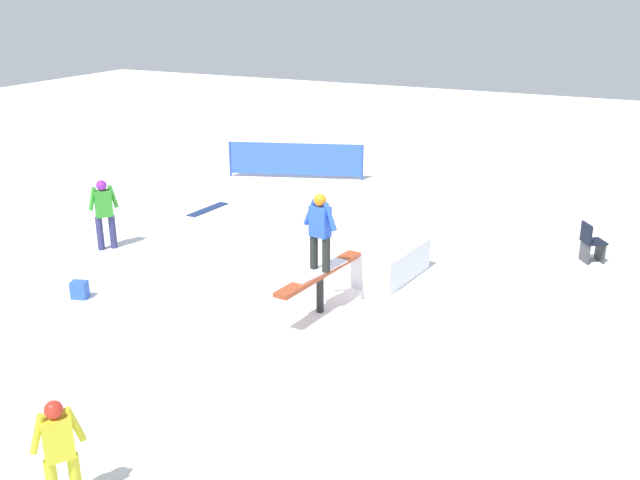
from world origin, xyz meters
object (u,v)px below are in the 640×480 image
Objects in this scene: bystander_yellow at (59,449)px; loose_snowboard_navy at (208,209)px; loose_snowboard_white at (531,383)px; rail_feature at (320,277)px; backpack_on_snow at (80,290)px; main_rider_on_rail at (320,233)px; folding_chair at (591,244)px; bystander_green at (104,211)px.

loose_snowboard_navy is (-10.33, -5.02, -0.77)m from bystander_yellow.
loose_snowboard_white is (5.29, 9.38, 0.00)m from loose_snowboard_navy.
rail_feature is 7.31× the size of backpack_on_snow.
bystander_yellow reaches higher than loose_snowboard_navy.
rail_feature is 4.68m from backpack_on_snow.
main_rider_on_rail is 4.34m from loose_snowboard_white.
loose_snowboard_navy is (-4.39, -5.42, -0.67)m from rail_feature.
main_rider_on_rail reaches higher than backpack_on_snow.
folding_chair is at bearing -166.22° from bystander_yellow.
loose_snowboard_navy is 10.77m from loose_snowboard_white.
bystander_green is 9.97m from loose_snowboard_white.
bystander_yellow is 6.06m from backpack_on_snow.
loose_snowboard_navy is at bearing 33.15° from bystander_green.
rail_feature reaches higher than loose_snowboard_navy.
bystander_yellow is 8.73m from bystander_green.
main_rider_on_rail is (0.00, 0.00, 0.86)m from rail_feature.
rail_feature is 1.71× the size of main_rider_on_rail.
loose_snowboard_navy is at bearing 70.13° from loose_snowboard_white.
rail_feature is 7.01m from loose_snowboard_navy.
bystander_yellow is at bearing 3.96° from rail_feature.
backpack_on_snow is (6.23, -8.62, -0.24)m from folding_chair.
rail_feature is 5.95m from bystander_yellow.
folding_chair is (-4.79, 4.20, -1.12)m from main_rider_on_rail.
loose_snowboard_white is (1.81, 9.77, -0.89)m from bystander_green.
folding_chair is at bearing 150.44° from main_rider_on_rail.
main_rider_on_rail is 4.28× the size of backpack_on_snow.
backpack_on_snow reaches higher than loose_snowboard_white.
main_rider_on_rail is at bearing 104.79° from folding_chair.
main_rider_on_rail is at bearing -59.60° from bystander_green.
bystander_green is 10.74m from folding_chair.
backpack_on_snow is at bearing 103.25° from loose_snowboard_white.
main_rider_on_rail is 6.00m from bystander_yellow.
loose_snowboard_navy is 0.91× the size of loose_snowboard_white.
loose_snowboard_navy is at bearing -117.34° from main_rider_on_rail.
bystander_green is 1.82× the size of folding_chair.
rail_feature is at bearing 86.84° from loose_snowboard_white.
rail_feature is 0.86m from main_rider_on_rail.
bystander_yellow is at bearing -66.47° from backpack_on_snow.
rail_feature is at bearing 0.00° from main_rider_on_rail.
main_rider_on_rail is at bearing -0.18° from backpack_on_snow.
loose_snowboard_navy is at bearing 81.56° from backpack_on_snow.
bystander_green reaches higher than folding_chair.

